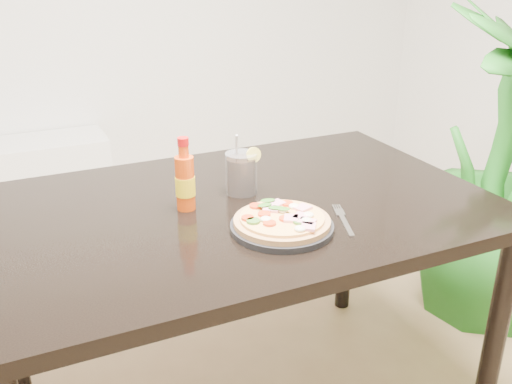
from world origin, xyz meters
name	(u,v)px	position (x,y,z in m)	size (l,w,h in m)	color
dining_table	(238,230)	(-0.03, 0.37, 0.67)	(1.40, 0.90, 0.75)	black
plate	(282,227)	(0.00, 0.18, 0.76)	(0.26, 0.26, 0.02)	black
pizza	(282,220)	(0.00, 0.18, 0.78)	(0.24, 0.24, 0.03)	tan
hot_sauce_bottle	(185,181)	(-0.17, 0.40, 0.83)	(0.06, 0.06, 0.20)	#D7450C
cola_cup	(241,174)	(0.01, 0.44, 0.81)	(0.10, 0.09, 0.18)	black
fork	(343,219)	(0.17, 0.16, 0.75)	(0.08, 0.18, 0.00)	silver
houseplant	(501,169)	(1.15, 0.53, 0.62)	(0.69, 0.69, 1.23)	#20701E
plant_pot	(481,281)	(1.15, 0.53, 0.11)	(0.28, 0.28, 0.22)	brown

